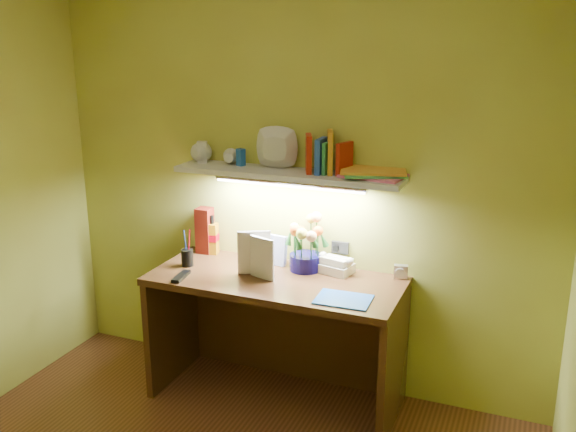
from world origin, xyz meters
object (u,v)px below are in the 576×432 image
at_px(desk, 276,339).
at_px(telephone, 336,264).
at_px(flower_bouquet, 306,243).
at_px(whisky_bottle, 212,235).
at_px(desk_clock, 401,272).

relative_size(desk, telephone, 7.85).
bearing_deg(flower_bouquet, telephone, 6.66).
height_order(desk, telephone, telephone).
relative_size(desk, whisky_bottle, 5.80).
bearing_deg(telephone, flower_bouquet, -160.67).
distance_m(desk, whisky_bottle, 0.75).
bearing_deg(desk_clock, flower_bouquet, 175.83).
xyz_separation_m(telephone, desk_clock, (0.36, 0.05, -0.02)).
height_order(flower_bouquet, whisky_bottle, flower_bouquet).
xyz_separation_m(flower_bouquet, desk_clock, (0.53, 0.07, -0.12)).
relative_size(flower_bouquet, whisky_bottle, 1.32).
distance_m(desk, telephone, 0.55).
bearing_deg(desk, telephone, 35.23).
height_order(flower_bouquet, desk_clock, flower_bouquet).
xyz_separation_m(desk, desk_clock, (0.64, 0.25, 0.41)).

